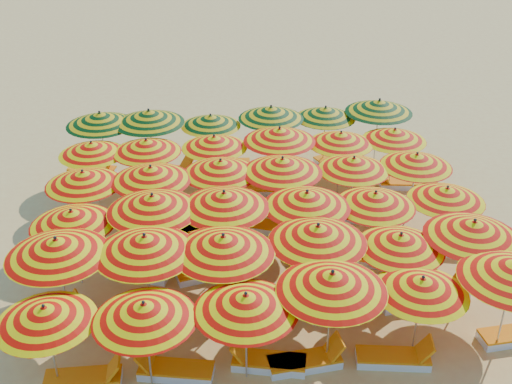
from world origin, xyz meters
The scene contains 62 objects.
ground centered at (0.00, 0.00, 0.00)m, with size 120.00×120.00×0.00m, color #DDB962.
umbrella_0 centered at (-5.10, -4.99, 2.02)m, with size 2.43×2.43×2.29m.
umbrella_1 centered at (-3.02, -5.23, 2.10)m, with size 2.88×2.88×2.39m.
umbrella_2 centered at (-0.88, -5.23, 2.13)m, with size 2.58×2.58×2.43m.
umbrella_3 centered at (1.04, -4.94, 2.31)m, with size 2.99×2.99×2.63m.
umbrella_4 centered at (3.11, -4.93, 2.01)m, with size 2.81×2.81×2.29m.
umbrella_6 centered at (-5.12, -2.92, 2.32)m, with size 3.16×3.16×2.64m.
umbrella_7 centered at (-3.06, -3.02, 2.33)m, with size 3.27×3.27×2.65m.
umbrella_8 centered at (-1.21, -3.22, 2.32)m, with size 3.15×3.15×2.63m.
umbrella_9 centered at (1.11, -3.00, 2.30)m, with size 3.24×3.24×2.61m.
umbrella_10 centered at (3.14, -3.24, 2.07)m, with size 2.33×2.33×2.35m.
umbrella_11 centered at (5.00, -3.19, 2.27)m, with size 2.46×2.46×2.57m.
umbrella_12 centered at (-5.03, -1.21, 2.09)m, with size 2.82×2.82×2.38m.
umbrella_13 centered at (-2.93, -1.05, 2.31)m, with size 3.27×3.27×2.63m.
umbrella_14 centered at (-1.04, -1.07, 2.29)m, with size 2.58×2.58×2.61m.
umbrella_15 centered at (1.18, -1.20, 2.24)m, with size 2.90×2.90×2.54m.
umbrella_16 centered at (3.09, -1.18, 2.10)m, with size 2.35×2.35×2.38m.
umbrella_17 centered at (5.19, -1.02, 2.03)m, with size 2.56×2.56×2.31m.
umbrella_18 centered at (-5.00, 1.01, 2.10)m, with size 2.27×2.27×2.38m.
umbrella_19 centered at (-3.04, 0.89, 2.19)m, with size 2.46×2.46×2.49m.
umbrella_20 centered at (-0.98, 1.17, 2.15)m, with size 2.97×2.97×2.44m.
umbrella_21 centered at (0.83, 0.88, 2.24)m, with size 2.49×2.49×2.55m.
umbrella_22 centered at (3.06, 1.07, 2.07)m, with size 2.33×2.33×2.35m.
umbrella_23 centered at (5.03, 1.06, 2.08)m, with size 2.76×2.76×2.37m.
umbrella_24 centered at (-5.00, 3.24, 2.01)m, with size 2.36×2.36×2.28m.
umbrella_25 centered at (-3.25, 3.07, 2.08)m, with size 2.26×2.26×2.36m.
umbrella_26 centered at (-1.06, 3.25, 2.02)m, with size 2.76×2.76×2.30m.
umbrella_27 centered at (1.08, 3.13, 2.23)m, with size 3.10×3.10×2.53m.
umbrella_28 centered at (3.12, 3.02, 2.04)m, with size 2.69×2.69×2.32m.
umbrella_29 centered at (4.98, 3.11, 2.03)m, with size 2.20×2.20×2.30m.
umbrella_30 centered at (-4.89, 5.18, 2.23)m, with size 2.98×2.98×2.53m.
umbrella_31 centered at (-3.21, 5.00, 2.30)m, with size 3.01×3.01×2.61m.
umbrella_32 centered at (-1.08, 5.15, 1.99)m, with size 2.66×2.66×2.26m.
umbrella_33 centered at (1.08, 5.16, 2.19)m, with size 2.83×2.83×2.48m.
umbrella_34 centered at (3.07, 5.24, 2.05)m, with size 2.61×2.61×2.33m.
umbrella_35 centered at (5.00, 5.10, 2.27)m, with size 2.86×2.86×2.58m.
lounger_0 centered at (-4.50, -5.03, 0.15)m, with size 1.74×0.60×0.69m.
lounger_1 centered at (-2.52, -4.99, 0.15)m, with size 1.82×0.94×0.69m.
lounger_2 centered at (-0.38, -4.97, 0.15)m, with size 1.82×0.99×0.69m.
lounger_3 centered at (0.53, -5.06, 0.15)m, with size 1.78×0.76×0.69m.
lounger_4 centered at (2.60, -5.19, 0.15)m, with size 1.80×0.86×0.69m.
lounger_6 centered at (-5.63, -2.93, 0.15)m, with size 1.82×1.20×0.69m.
lounger_7 centered at (1.71, -3.10, 0.15)m, with size 1.82×1.20×0.69m.
lounger_8 centered at (3.64, -3.17, 0.15)m, with size 1.78×0.74×0.69m.
lounger_9 centered at (4.50, -3.00, 0.15)m, with size 1.81×0.92×0.69m.
lounger_10 centered at (-3.44, -1.12, 0.15)m, with size 1.83×1.12×0.69m.
lounger_11 centered at (-1.54, -1.29, 0.15)m, with size 1.82×0.97×0.69m.
lounger_12 centered at (1.78, -1.29, 0.15)m, with size 1.80×0.83×0.69m.
lounger_13 centered at (2.59, -1.03, 0.15)m, with size 1.83×1.12×0.69m.
lounger_14 centered at (5.70, -0.99, 0.15)m, with size 1.82×0.98×0.69m.
lounger_15 centered at (-2.54, 0.89, 0.15)m, with size 1.77×0.71×0.69m.
lounger_16 centered at (-1.49, 1.15, 0.15)m, with size 1.83×1.10×0.69m.
lounger_17 centered at (0.24, 0.91, 0.15)m, with size 1.82×1.18×0.69m.
lounger_18 centered at (2.56, 1.30, 0.15)m, with size 1.82×0.95×0.69m.
lounger_19 centered at (0.58, 3.25, 0.15)m, with size 1.81×0.87×0.69m.
lounger_20 centered at (5.48, 3.11, 0.15)m, with size 1.80×0.84×0.69m.
lounger_21 centered at (-5.40, 5.38, 0.15)m, with size 1.82×1.03×0.69m.
lounger_22 centered at (-2.61, 4.81, 0.15)m, with size 1.83×1.13×0.69m.
lounger_23 centered at (-0.57, 5.33, 0.15)m, with size 1.77×0.70×0.69m.
lounger_24 centered at (3.67, 5.40, 0.15)m, with size 1.83×1.14×0.69m.
beachgoer_b centered at (-3.13, 1.23, 0.64)m, with size 0.62×0.48×1.28m, color tan.
beachgoer_a centered at (-0.46, 1.95, 0.65)m, with size 0.47×0.31×1.30m, color tan.
Camera 1 is at (-1.91, -15.91, 10.80)m, focal length 45.00 mm.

